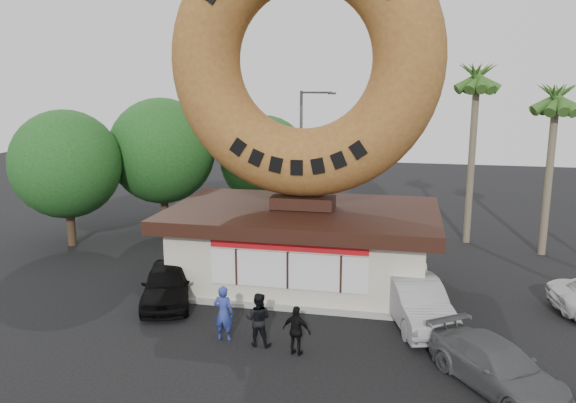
# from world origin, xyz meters

# --- Properties ---
(ground) EXTENTS (90.00, 90.00, 0.00)m
(ground) POSITION_xyz_m (0.00, 0.00, 0.00)
(ground) COLOR black
(ground) RESTS_ON ground
(donut_shop) EXTENTS (11.20, 7.20, 3.80)m
(donut_shop) POSITION_xyz_m (0.00, 5.98, 1.77)
(donut_shop) COLOR beige
(donut_shop) RESTS_ON ground
(giant_donut) EXTENTS (11.05, 2.82, 11.05)m
(giant_donut) POSITION_xyz_m (0.00, 6.00, 9.33)
(giant_donut) COLOR #9C632D
(giant_donut) RESTS_ON donut_shop
(tree_west) EXTENTS (6.00, 6.00, 7.65)m
(tree_west) POSITION_xyz_m (-9.50, 13.00, 4.64)
(tree_west) COLOR #473321
(tree_west) RESTS_ON ground
(tree_mid) EXTENTS (5.20, 5.20, 6.63)m
(tree_mid) POSITION_xyz_m (-4.00, 15.00, 4.02)
(tree_mid) COLOR #473321
(tree_mid) RESTS_ON ground
(tree_far) EXTENTS (5.60, 5.60, 7.14)m
(tree_far) POSITION_xyz_m (-13.00, 9.00, 4.33)
(tree_far) COLOR #473321
(tree_far) RESTS_ON ground
(palm_near) EXTENTS (2.60, 2.60, 9.75)m
(palm_near) POSITION_xyz_m (7.50, 14.00, 8.41)
(palm_near) COLOR #726651
(palm_near) RESTS_ON ground
(palm_far) EXTENTS (2.60, 2.60, 8.75)m
(palm_far) POSITION_xyz_m (11.00, 12.50, 7.48)
(palm_far) COLOR #726651
(palm_far) RESTS_ON ground
(street_lamp) EXTENTS (2.11, 0.20, 8.00)m
(street_lamp) POSITION_xyz_m (-1.86, 16.00, 4.48)
(street_lamp) COLOR #59595E
(street_lamp) RESTS_ON ground
(person_left) EXTENTS (0.71, 0.48, 1.88)m
(person_left) POSITION_xyz_m (-1.55, -0.00, 0.94)
(person_left) COLOR navy
(person_left) RESTS_ON ground
(person_center) EXTENTS (0.88, 0.69, 1.79)m
(person_center) POSITION_xyz_m (-0.32, -0.15, 0.89)
(person_center) COLOR black
(person_center) RESTS_ON ground
(person_right) EXTENTS (1.01, 0.60, 1.61)m
(person_right) POSITION_xyz_m (1.03, -0.54, 0.81)
(person_right) COLOR black
(person_right) RESTS_ON ground
(car_black) EXTENTS (3.16, 4.83, 1.53)m
(car_black) POSITION_xyz_m (-4.75, 2.65, 0.76)
(car_black) COLOR black
(car_black) RESTS_ON ground
(car_silver) EXTENTS (2.99, 5.13, 1.60)m
(car_silver) POSITION_xyz_m (4.75, 2.70, 0.80)
(car_silver) COLOR #959499
(car_silver) RESTS_ON ground
(car_grey) EXTENTS (4.12, 4.74, 1.31)m
(car_grey) POSITION_xyz_m (6.91, -1.30, 0.65)
(car_grey) COLOR #55575A
(car_grey) RESTS_ON ground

